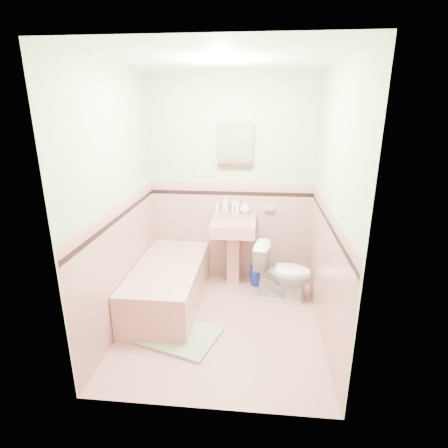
# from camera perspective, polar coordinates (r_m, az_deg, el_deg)

# --- Properties ---
(floor) EXTENTS (2.20, 2.20, 0.00)m
(floor) POSITION_cam_1_polar(r_m,az_deg,el_deg) (3.84, -0.39, -15.52)
(floor) COLOR tan
(floor) RESTS_ON ground
(ceiling) EXTENTS (2.20, 2.20, 0.00)m
(ceiling) POSITION_cam_1_polar(r_m,az_deg,el_deg) (3.21, -0.49, 24.79)
(ceiling) COLOR white
(ceiling) RESTS_ON ground
(wall_back) EXTENTS (2.50, 0.00, 2.50)m
(wall_back) POSITION_cam_1_polar(r_m,az_deg,el_deg) (4.38, 1.12, 6.60)
(wall_back) COLOR beige
(wall_back) RESTS_ON ground
(wall_front) EXTENTS (2.50, 0.00, 2.50)m
(wall_front) POSITION_cam_1_polar(r_m,az_deg,el_deg) (2.28, -3.41, -4.64)
(wall_front) COLOR beige
(wall_front) RESTS_ON ground
(wall_left) EXTENTS (0.00, 2.50, 2.50)m
(wall_left) POSITION_cam_1_polar(r_m,az_deg,el_deg) (3.56, -16.69, 3.07)
(wall_left) COLOR beige
(wall_left) RESTS_ON ground
(wall_right) EXTENTS (0.00, 2.50, 2.50)m
(wall_right) POSITION_cam_1_polar(r_m,az_deg,el_deg) (3.36, 16.80, 2.18)
(wall_right) COLOR beige
(wall_right) RESTS_ON ground
(wainscot_back) EXTENTS (2.00, 0.00, 2.00)m
(wainscot_back) POSITION_cam_1_polar(r_m,az_deg,el_deg) (4.54, 1.06, -1.49)
(wainscot_back) COLOR tan
(wainscot_back) RESTS_ON ground
(wainscot_front) EXTENTS (2.00, 0.00, 2.00)m
(wainscot_front) POSITION_cam_1_polar(r_m,az_deg,el_deg) (2.61, -3.09, -17.79)
(wainscot_front) COLOR tan
(wainscot_front) RESTS_ON ground
(wainscot_left) EXTENTS (0.00, 2.20, 2.20)m
(wainscot_left) POSITION_cam_1_polar(r_m,az_deg,el_deg) (3.77, -15.62, -6.50)
(wainscot_left) COLOR tan
(wainscot_left) RESTS_ON ground
(wainscot_right) EXTENTS (0.00, 2.20, 2.20)m
(wainscot_right) POSITION_cam_1_polar(r_m,az_deg,el_deg) (3.58, 15.66, -7.85)
(wainscot_right) COLOR tan
(wainscot_right) RESTS_ON ground
(accent_back) EXTENTS (2.00, 0.00, 2.00)m
(accent_back) POSITION_cam_1_polar(r_m,az_deg,el_deg) (4.39, 1.09, 4.89)
(accent_back) COLOR black
(accent_back) RESTS_ON ground
(accent_front) EXTENTS (2.00, 0.00, 2.00)m
(accent_front) POSITION_cam_1_polar(r_m,az_deg,el_deg) (2.35, -3.29, -7.39)
(accent_front) COLOR black
(accent_front) RESTS_ON ground
(accent_left) EXTENTS (0.00, 2.20, 2.20)m
(accent_left) POSITION_cam_1_polar(r_m,az_deg,el_deg) (3.58, -16.24, 1.07)
(accent_left) COLOR black
(accent_left) RESTS_ON ground
(accent_right) EXTENTS (0.00, 2.20, 2.20)m
(accent_right) POSITION_cam_1_polar(r_m,az_deg,el_deg) (3.39, 16.31, 0.08)
(accent_right) COLOR black
(accent_right) RESTS_ON ground
(cap_back) EXTENTS (2.00, 0.00, 2.00)m
(cap_back) POSITION_cam_1_polar(r_m,az_deg,el_deg) (4.36, 1.10, 6.17)
(cap_back) COLOR tan
(cap_back) RESTS_ON ground
(cap_front) EXTENTS (2.00, 0.00, 2.00)m
(cap_front) POSITION_cam_1_polar(r_m,az_deg,el_deg) (2.31, -3.33, -5.15)
(cap_front) COLOR tan
(cap_front) RESTS_ON ground
(cap_left) EXTENTS (0.00, 2.20, 2.20)m
(cap_left) POSITION_cam_1_polar(r_m,az_deg,el_deg) (3.56, -16.38, 2.60)
(cap_left) COLOR tan
(cap_left) RESTS_ON ground
(cap_right) EXTENTS (0.00, 2.20, 2.20)m
(cap_right) POSITION_cam_1_polar(r_m,az_deg,el_deg) (3.36, 16.46, 1.70)
(cap_right) COLOR tan
(cap_right) RESTS_ON ground
(bathtub) EXTENTS (0.70, 1.50, 0.45)m
(bathtub) POSITION_cam_1_polar(r_m,az_deg,el_deg) (4.11, -8.79, -9.69)
(bathtub) COLOR tan
(bathtub) RESTS_ON floor
(tub_faucet) EXTENTS (0.04, 0.12, 0.04)m
(tub_faucet) POSITION_cam_1_polar(r_m,az_deg,el_deg) (4.59, -6.85, -1.02)
(tub_faucet) COLOR silver
(tub_faucet) RESTS_ON wall_back
(sink) EXTENTS (0.53, 0.48, 0.83)m
(sink) POSITION_cam_1_polar(r_m,az_deg,el_deg) (4.39, 1.45, -4.81)
(sink) COLOR tan
(sink) RESTS_ON floor
(sink_faucet) EXTENTS (0.02, 0.02, 0.10)m
(sink_faucet) POSITION_cam_1_polar(r_m,az_deg,el_deg) (4.35, 1.65, 2.44)
(sink_faucet) COLOR silver
(sink_faucet) RESTS_ON sink
(medicine_cabinet) EXTENTS (0.36, 0.04, 0.45)m
(medicine_cabinet) POSITION_cam_1_polar(r_m,az_deg,el_deg) (4.27, 1.81, 12.42)
(medicine_cabinet) COLOR white
(medicine_cabinet) RESTS_ON wall_back
(soap_dish) EXTENTS (0.12, 0.07, 0.04)m
(soap_dish) POSITION_cam_1_polar(r_m,az_deg,el_deg) (4.40, 7.18, 2.49)
(soap_dish) COLOR tan
(soap_dish) RESTS_ON wall_back
(soap_bottle_left) EXTENTS (0.11, 0.11, 0.22)m
(soap_bottle_left) POSITION_cam_1_polar(r_m,az_deg,el_deg) (4.38, 0.23, 3.14)
(soap_bottle_left) COLOR #B2B2B2
(soap_bottle_left) RESTS_ON sink
(soap_bottle_mid) EXTENTS (0.11, 0.11, 0.20)m
(soap_bottle_mid) POSITION_cam_1_polar(r_m,az_deg,el_deg) (4.38, 1.77, 2.99)
(soap_bottle_mid) COLOR #B2B2B2
(soap_bottle_mid) RESTS_ON sink
(soap_bottle_right) EXTENTS (0.13, 0.13, 0.17)m
(soap_bottle_right) POSITION_cam_1_polar(r_m,az_deg,el_deg) (4.37, 3.40, 2.73)
(soap_bottle_right) COLOR #B2B2B2
(soap_bottle_right) RESTS_ON sink
(tube) EXTENTS (0.04, 0.04, 0.12)m
(tube) POSITION_cam_1_polar(r_m,az_deg,el_deg) (4.41, -1.09, 2.57)
(tube) COLOR white
(tube) RESTS_ON sink
(toilet) EXTENTS (0.70, 0.47, 0.66)m
(toilet) POSITION_cam_1_polar(r_m,az_deg,el_deg) (4.19, 9.32, -7.53)
(toilet) COLOR white
(toilet) RESTS_ON floor
(bucket) EXTENTS (0.28, 0.28, 0.22)m
(bucket) POSITION_cam_1_polar(r_m,az_deg,el_deg) (4.55, 5.41, -8.23)
(bucket) COLOR navy
(bucket) RESTS_ON floor
(bath_mat) EXTENTS (0.94, 0.77, 0.03)m
(bath_mat) POSITION_cam_1_polar(r_m,az_deg,el_deg) (3.69, -7.85, -17.03)
(bath_mat) COLOR gray
(bath_mat) RESTS_ON floor
(shoe) EXTENTS (0.15, 0.10, 0.05)m
(shoe) POSITION_cam_1_polar(r_m,az_deg,el_deg) (3.67, -8.72, -16.39)
(shoe) COLOR #BF1E59
(shoe) RESTS_ON bath_mat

